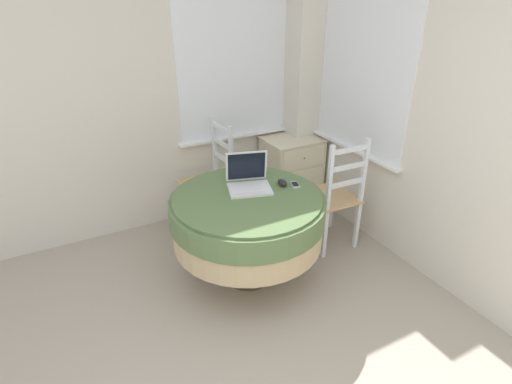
% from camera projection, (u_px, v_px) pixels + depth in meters
% --- Properties ---
extents(corner_room_shell, '(4.33, 4.59, 2.55)m').
position_uv_depth(corner_room_shell, '(283.00, 110.00, 2.94)').
color(corner_room_shell, beige).
rests_on(corner_room_shell, ground_plane).
extents(round_dining_table, '(1.15, 1.15, 0.73)m').
position_uv_depth(round_dining_table, '(248.00, 216.00, 2.97)').
color(round_dining_table, '#4C3D2D').
rests_on(round_dining_table, ground_plane).
extents(laptop, '(0.38, 0.36, 0.26)m').
position_uv_depth(laptop, '(249.00, 181.00, 3.00)').
color(laptop, silver).
rests_on(laptop, round_dining_table).
extents(computer_mouse, '(0.06, 0.10, 0.05)m').
position_uv_depth(computer_mouse, '(282.00, 183.00, 3.04)').
color(computer_mouse, black).
rests_on(computer_mouse, round_dining_table).
extents(cell_phone, '(0.09, 0.12, 0.01)m').
position_uv_depth(cell_phone, '(295.00, 185.00, 3.05)').
color(cell_phone, '#B2B7BC').
rests_on(cell_phone, round_dining_table).
extents(dining_chair_near_back_window, '(0.46, 0.42, 1.03)m').
position_uv_depth(dining_chair_near_back_window, '(210.00, 180.00, 3.73)').
color(dining_chair_near_back_window, tan).
rests_on(dining_chair_near_back_window, ground_plane).
extents(dining_chair_near_right_window, '(0.41, 0.45, 1.03)m').
position_uv_depth(dining_chair_near_right_window, '(334.00, 197.00, 3.43)').
color(dining_chair_near_right_window, tan).
rests_on(dining_chair_near_right_window, ground_plane).
extents(corner_cabinet, '(0.57, 0.47, 0.73)m').
position_uv_depth(corner_cabinet, '(291.00, 171.00, 4.18)').
color(corner_cabinet, beige).
rests_on(corner_cabinet, ground_plane).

